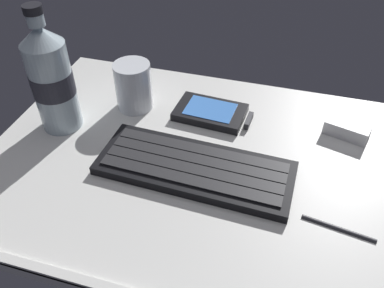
{
  "coord_description": "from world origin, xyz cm",
  "views": [
    {
      "loc": [
        12.34,
        -42.81,
        42.03
      ],
      "look_at": [
        0.0,
        0.0,
        3.0
      ],
      "focal_mm": 36.94,
      "sensor_mm": 36.0,
      "label": 1
    }
  ],
  "objects_px": {
    "water_bottle": "(52,79)",
    "stylus_pen": "(339,227)",
    "handheld_device": "(214,113)",
    "charger_block": "(349,126)",
    "keyboard": "(195,168)",
    "juice_cup": "(134,88)"
  },
  "relations": [
    {
      "from": "keyboard",
      "to": "handheld_device",
      "type": "xyz_separation_m",
      "value": [
        -0.01,
        0.14,
        -0.0
      ]
    },
    {
      "from": "charger_block",
      "to": "keyboard",
      "type": "bearing_deg",
      "value": -143.47
    },
    {
      "from": "water_bottle",
      "to": "charger_block",
      "type": "bearing_deg",
      "value": 13.8
    },
    {
      "from": "handheld_device",
      "to": "water_bottle",
      "type": "relative_size",
      "value": 0.63
    },
    {
      "from": "handheld_device",
      "to": "charger_block",
      "type": "xyz_separation_m",
      "value": [
        0.22,
        0.02,
        0.0
      ]
    },
    {
      "from": "juice_cup",
      "to": "stylus_pen",
      "type": "height_order",
      "value": "juice_cup"
    },
    {
      "from": "handheld_device",
      "to": "charger_block",
      "type": "height_order",
      "value": "charger_block"
    },
    {
      "from": "charger_block",
      "to": "stylus_pen",
      "type": "xyz_separation_m",
      "value": [
        -0.01,
        -0.21,
        -0.01
      ]
    },
    {
      "from": "keyboard",
      "to": "handheld_device",
      "type": "distance_m",
      "value": 0.14
    },
    {
      "from": "water_bottle",
      "to": "stylus_pen",
      "type": "bearing_deg",
      "value": -12.1
    },
    {
      "from": "juice_cup",
      "to": "water_bottle",
      "type": "relative_size",
      "value": 0.41
    },
    {
      "from": "keyboard",
      "to": "charger_block",
      "type": "height_order",
      "value": "charger_block"
    },
    {
      "from": "juice_cup",
      "to": "stylus_pen",
      "type": "xyz_separation_m",
      "value": [
        0.36,
        -0.18,
        -0.04
      ]
    },
    {
      "from": "stylus_pen",
      "to": "handheld_device",
      "type": "bearing_deg",
      "value": 147.13
    },
    {
      "from": "water_bottle",
      "to": "charger_block",
      "type": "xyz_separation_m",
      "value": [
        0.47,
        0.11,
        -0.08
      ]
    },
    {
      "from": "stylus_pen",
      "to": "water_bottle",
      "type": "bearing_deg",
      "value": 176.89
    },
    {
      "from": "handheld_device",
      "to": "charger_block",
      "type": "distance_m",
      "value": 0.23
    },
    {
      "from": "keyboard",
      "to": "charger_block",
      "type": "relative_size",
      "value": 4.2
    },
    {
      "from": "keyboard",
      "to": "stylus_pen",
      "type": "distance_m",
      "value": 0.21
    },
    {
      "from": "juice_cup",
      "to": "handheld_device",
      "type": "bearing_deg",
      "value": 3.74
    },
    {
      "from": "water_bottle",
      "to": "stylus_pen",
      "type": "distance_m",
      "value": 0.47
    },
    {
      "from": "charger_block",
      "to": "juice_cup",
      "type": "bearing_deg",
      "value": -175.16
    }
  ]
}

